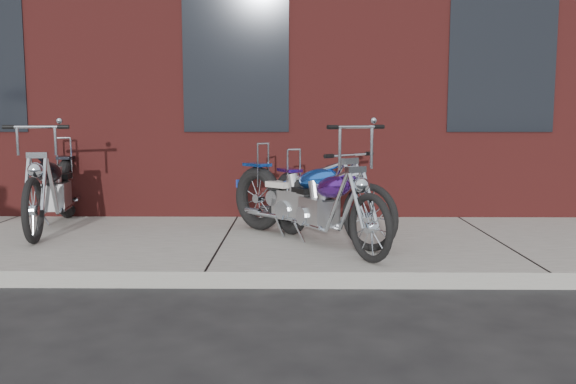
{
  "coord_description": "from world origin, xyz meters",
  "views": [
    {
      "loc": [
        0.79,
        -5.17,
        1.47
      ],
      "look_at": [
        0.72,
        0.8,
        0.76
      ],
      "focal_mm": 38.0,
      "sensor_mm": 36.0,
      "label": 1
    }
  ],
  "objects": [
    {
      "name": "sidewalk",
      "position": [
        0.0,
        1.5,
        0.07
      ],
      "size": [
        22.0,
        3.0,
        0.15
      ],
      "primitive_type": "cube",
      "color": "gray",
      "rests_on": "ground"
    },
    {
      "name": "chopper_third",
      "position": [
        -2.14,
        2.11,
        0.6
      ],
      "size": [
        0.67,
        2.46,
        1.26
      ],
      "rotation": [
        0.0,
        0.0,
        -1.41
      ],
      "color": "black",
      "rests_on": "sidewalk"
    },
    {
      "name": "chopper_purple",
      "position": [
        1.08,
        1.11,
        0.56
      ],
      "size": [
        1.17,
        2.04,
        1.27
      ],
      "rotation": [
        0.0,
        0.0,
        -1.07
      ],
      "color": "black",
      "rests_on": "sidewalk"
    },
    {
      "name": "chopper_blue",
      "position": [
        0.9,
        1.49,
        0.58
      ],
      "size": [
        1.78,
        1.75,
        1.04
      ],
      "rotation": [
        0.0,
        0.0,
        -0.78
      ],
      "color": "black",
      "rests_on": "sidewalk"
    },
    {
      "name": "ground",
      "position": [
        0.0,
        0.0,
        0.0
      ],
      "size": [
        120.0,
        120.0,
        0.0
      ],
      "primitive_type": "plane",
      "color": "black",
      "rests_on": "ground"
    }
  ]
}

